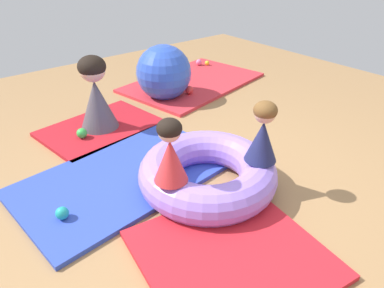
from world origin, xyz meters
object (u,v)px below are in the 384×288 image
play_ball_yellow (207,63)px  play_ball_green (82,133)px  adult_seated (96,94)px  play_ball_teal (62,213)px  inflatable_cushion (208,173)px  exercise_ball_large (164,73)px  play_ball_red (189,90)px  child_in_navy (263,133)px  child_in_red (170,152)px  play_ball_pink (199,62)px

play_ball_yellow → play_ball_green: bearing=-158.5°
adult_seated → play_ball_yellow: (2.30, 0.89, -0.34)m
play_ball_green → play_ball_teal: 1.21m
inflatable_cushion → play_ball_teal: size_ratio=11.74×
inflatable_cushion → exercise_ball_large: 1.97m
play_ball_green → play_ball_red: size_ratio=0.99×
play_ball_teal → exercise_ball_large: exercise_ball_large is taller
play_ball_teal → play_ball_green: bearing=59.7°
inflatable_cushion → play_ball_red: size_ratio=10.59×
child_in_navy → play_ball_teal: 1.58m
inflatable_cushion → child_in_red: size_ratio=2.33×
play_ball_yellow → play_ball_red: bearing=-141.9°
inflatable_cushion → play_ball_yellow: size_ratio=15.53×
child_in_navy → play_ball_green: child_in_navy is taller
child_in_red → play_ball_pink: 3.50m
adult_seated → exercise_ball_large: adult_seated is taller
adult_seated → play_ball_red: 1.37m
inflatable_cushion → child_in_navy: child_in_navy is taller
child_in_red → child_in_navy: size_ratio=0.99×
exercise_ball_large → play_ball_teal: bearing=-142.9°
adult_seated → exercise_ball_large: size_ratio=1.12×
adult_seated → exercise_ball_large: 1.08m
child_in_red → play_ball_yellow: 3.52m
play_ball_teal → child_in_red: bearing=-30.5°
play_ball_green → exercise_ball_large: 1.38m
child_in_navy → adult_seated: (-0.51, 1.78, -0.12)m
play_ball_red → play_ball_yellow: 1.24m
play_ball_green → play_ball_yellow: size_ratio=1.45×
inflatable_cushion → play_ball_pink: inflatable_cushion is taller
play_ball_pink → play_ball_red: 1.22m
play_ball_red → exercise_ball_large: bearing=150.7°
play_ball_red → child_in_red: bearing=-131.8°
adult_seated → play_ball_yellow: 2.48m
inflatable_cushion → child_in_red: bearing=-171.6°
adult_seated → play_ball_green: size_ratio=7.42×
child_in_navy → play_ball_pink: bearing=61.5°
inflatable_cushion → play_ball_teal: 1.14m
play_ball_red → play_ball_pink: bearing=44.2°
inflatable_cushion → play_ball_yellow: inflatable_cushion is taller
adult_seated → play_ball_green: bearing=163.8°
play_ball_green → exercise_ball_large: size_ratio=0.15×
child_in_red → exercise_ball_large: (1.23, 1.84, -0.19)m
play_ball_red → play_ball_teal: play_ball_red is taller
play_ball_red → play_ball_green: bearing=-171.4°
play_ball_green → play_ball_yellow: 2.74m
child_in_navy → exercise_ball_large: bearing=78.5°
play_ball_pink → play_ball_red: play_ball_red is taller
child_in_navy → play_ball_green: size_ratio=4.68×
inflatable_cushion → adult_seated: size_ratio=1.45×
child_in_red → child_in_navy: 0.73m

